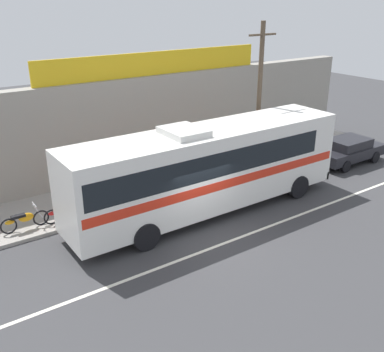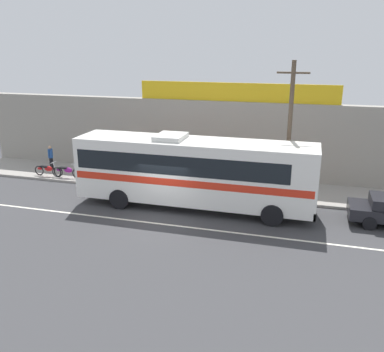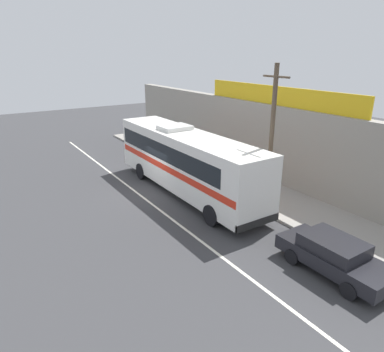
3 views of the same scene
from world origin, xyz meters
name	(u,v)px [view 3 (image 3 of 3)]	position (x,y,z in m)	size (l,w,h in m)	color
ground_plane	(152,192)	(0.00, 0.00, 0.00)	(70.00, 70.00, 0.00)	#3A3A3D
sidewalk_slab	(222,175)	(0.00, 5.20, 0.07)	(30.00, 3.60, 0.14)	gray
storefront_facade	(248,137)	(0.00, 7.35, 2.40)	(30.00, 0.70, 4.80)	gray
storefront_billboard	(276,95)	(2.25, 7.35, 5.35)	(12.10, 0.12, 1.10)	gold
road_center_stripe	(140,195)	(0.00, -0.80, 0.00)	(30.00, 0.14, 0.01)	silver
intercity_bus	(185,159)	(1.13, 1.64, 2.07)	(12.09, 2.64, 3.78)	white
parked_car	(334,255)	(10.84, 2.03, 0.74)	(4.24, 1.85, 1.37)	black
utility_pole	(271,139)	(5.68, 3.68, 3.88)	(1.60, 0.22, 7.21)	brown
motorcycle_orange	(167,151)	(-5.59, 4.15, 0.57)	(1.82, 0.56, 0.94)	black
motorcycle_purple	(153,146)	(-7.65, 3.98, 0.57)	(1.93, 0.56, 0.94)	black
motorcycle_red	(176,156)	(-3.97, 3.97, 0.57)	(1.96, 0.56, 0.94)	black
motorcycle_black	(145,143)	(-9.01, 3.92, 0.57)	(1.88, 0.56, 0.94)	black
pedestrian_far_right	(156,133)	(-9.66, 5.33, 1.06)	(0.30, 0.48, 1.60)	black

